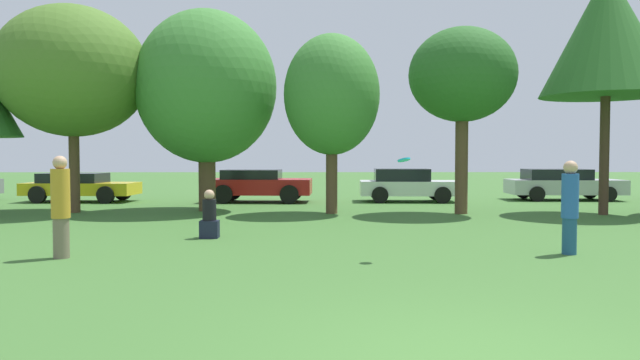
% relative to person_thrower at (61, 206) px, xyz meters
% --- Properties ---
extents(person_thrower, '(0.32, 0.32, 1.81)m').
position_rel_person_thrower_xyz_m(person_thrower, '(0.00, 0.00, 0.00)').
color(person_thrower, '#726651').
rests_on(person_thrower, ground).
extents(person_catcher, '(0.30, 0.30, 1.72)m').
position_rel_person_thrower_xyz_m(person_catcher, '(9.18, 0.29, -0.03)').
color(person_catcher, navy).
rests_on(person_catcher, ground).
extents(frisbee, '(0.24, 0.23, 0.12)m').
position_rel_person_thrower_xyz_m(frisbee, '(6.05, -0.17, 0.81)').
color(frisbee, '#19B2D8').
extents(bystander_sitting, '(0.40, 0.34, 1.07)m').
position_rel_person_thrower_xyz_m(bystander_sitting, '(2.18, 2.53, -0.48)').
color(bystander_sitting, '#191E33').
rests_on(bystander_sitting, ground).
extents(tree_1, '(4.70, 4.70, 6.55)m').
position_rel_person_thrower_xyz_m(tree_1, '(-3.14, 8.43, 3.54)').
color(tree_1, brown).
rests_on(tree_1, ground).
extents(tree_2, '(4.59, 4.59, 6.57)m').
position_rel_person_thrower_xyz_m(tree_2, '(0.98, 8.99, 3.12)').
color(tree_2, brown).
rests_on(tree_2, ground).
extents(tree_3, '(2.99, 2.99, 5.61)m').
position_rel_person_thrower_xyz_m(tree_3, '(5.05, 8.04, 2.77)').
color(tree_3, brown).
rests_on(tree_3, ground).
extents(tree_4, '(3.32, 3.32, 5.79)m').
position_rel_person_thrower_xyz_m(tree_4, '(9.10, 7.89, 3.35)').
color(tree_4, brown).
rests_on(tree_4, ground).
extents(tree_5, '(3.90, 3.90, 7.52)m').
position_rel_person_thrower_xyz_m(tree_5, '(13.41, 7.54, 4.63)').
color(tree_5, '#473323').
rests_on(tree_5, ground).
extents(parked_car_yellow, '(4.34, 2.12, 1.13)m').
position_rel_person_thrower_xyz_m(parked_car_yellow, '(-4.74, 12.88, -0.32)').
color(parked_car_yellow, gold).
rests_on(parked_car_yellow, ground).
extents(parked_car_red, '(4.12, 2.18, 1.27)m').
position_rel_person_thrower_xyz_m(parked_car_red, '(2.31, 12.64, -0.24)').
color(parked_car_red, red).
rests_on(parked_car_red, ground).
extents(parked_car_white, '(3.92, 2.11, 1.30)m').
position_rel_person_thrower_xyz_m(parked_car_white, '(8.18, 12.78, -0.25)').
color(parked_car_white, silver).
rests_on(parked_car_white, ground).
extents(parked_car_silver, '(4.56, 2.14, 1.27)m').
position_rel_person_thrower_xyz_m(parked_car_silver, '(14.67, 13.50, -0.27)').
color(parked_car_silver, '#B2B2B7').
rests_on(parked_car_silver, ground).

